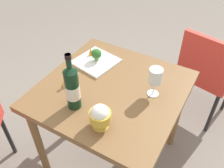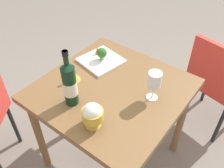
{
  "view_description": "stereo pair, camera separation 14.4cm",
  "coord_description": "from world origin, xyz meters",
  "px_view_note": "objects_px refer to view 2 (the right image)",
  "views": [
    {
      "loc": [
        0.54,
        -0.93,
        1.72
      ],
      "look_at": [
        0.0,
        0.0,
        0.76
      ],
      "focal_mm": 39.33,
      "sensor_mm": 36.0,
      "label": 1
    },
    {
      "loc": [
        0.66,
        -0.85,
        1.72
      ],
      "look_at": [
        0.0,
        0.0,
        0.76
      ],
      "focal_mm": 39.33,
      "sensor_mm": 36.0,
      "label": 2
    }
  ],
  "objects_px": {
    "wine_bottle": "(70,84)",
    "carrot_garnish_left": "(97,50)",
    "rice_bowl_lid": "(72,75)",
    "broccoli_floret": "(102,53)",
    "wine_glass": "(154,80)",
    "rice_bowl": "(93,115)",
    "chair_by_wall": "(216,79)",
    "serving_plate": "(101,61)"
  },
  "relations": [
    {
      "from": "chair_by_wall",
      "to": "rice_bowl_lid",
      "type": "distance_m",
      "value": 1.08
    },
    {
      "from": "rice_bowl",
      "to": "rice_bowl_lid",
      "type": "height_order",
      "value": "rice_bowl"
    },
    {
      "from": "wine_bottle",
      "to": "wine_glass",
      "type": "distance_m",
      "value": 0.45
    },
    {
      "from": "broccoli_floret",
      "to": "carrot_garnish_left",
      "type": "height_order",
      "value": "broccoli_floret"
    },
    {
      "from": "chair_by_wall",
      "to": "rice_bowl",
      "type": "relative_size",
      "value": 6.0
    },
    {
      "from": "wine_bottle",
      "to": "rice_bowl_lid",
      "type": "xyz_separation_m",
      "value": [
        -0.13,
        0.14,
        -0.1
      ]
    },
    {
      "from": "wine_glass",
      "to": "serving_plate",
      "type": "height_order",
      "value": "wine_glass"
    },
    {
      "from": "chair_by_wall",
      "to": "carrot_garnish_left",
      "type": "bearing_deg",
      "value": -131.27
    },
    {
      "from": "chair_by_wall",
      "to": "wine_glass",
      "type": "relative_size",
      "value": 4.75
    },
    {
      "from": "wine_bottle",
      "to": "serving_plate",
      "type": "bearing_deg",
      "value": 106.25
    },
    {
      "from": "rice_bowl",
      "to": "carrot_garnish_left",
      "type": "distance_m",
      "value": 0.61
    },
    {
      "from": "rice_bowl_lid",
      "to": "rice_bowl",
      "type": "bearing_deg",
      "value": -29.41
    },
    {
      "from": "wine_glass",
      "to": "rice_bowl_lid",
      "type": "bearing_deg",
      "value": -160.69
    },
    {
      "from": "rice_bowl",
      "to": "carrot_garnish_left",
      "type": "height_order",
      "value": "rice_bowl"
    },
    {
      "from": "wine_glass",
      "to": "serving_plate",
      "type": "relative_size",
      "value": 0.61
    },
    {
      "from": "wine_bottle",
      "to": "carrot_garnish_left",
      "type": "xyz_separation_m",
      "value": [
        -0.18,
        0.43,
        -0.09
      ]
    },
    {
      "from": "rice_bowl",
      "to": "broccoli_floret",
      "type": "height_order",
      "value": "rice_bowl"
    },
    {
      "from": "rice_bowl_lid",
      "to": "carrot_garnish_left",
      "type": "relative_size",
      "value": 1.77
    },
    {
      "from": "wine_glass",
      "to": "rice_bowl",
      "type": "relative_size",
      "value": 1.26
    },
    {
      "from": "serving_plate",
      "to": "broccoli_floret",
      "type": "xyz_separation_m",
      "value": [
        0.0,
        0.01,
        0.06
      ]
    },
    {
      "from": "chair_by_wall",
      "to": "wine_glass",
      "type": "xyz_separation_m",
      "value": [
        -0.19,
        -0.65,
        0.33
      ]
    },
    {
      "from": "rice_bowl_lid",
      "to": "broccoli_floret",
      "type": "xyz_separation_m",
      "value": [
        0.02,
        0.26,
        0.03
      ]
    },
    {
      "from": "wine_glass",
      "to": "broccoli_floret",
      "type": "height_order",
      "value": "wine_glass"
    },
    {
      "from": "carrot_garnish_left",
      "to": "broccoli_floret",
      "type": "bearing_deg",
      "value": -26.04
    },
    {
      "from": "rice_bowl_lid",
      "to": "broccoli_floret",
      "type": "relative_size",
      "value": 1.17
    },
    {
      "from": "wine_bottle",
      "to": "carrot_garnish_left",
      "type": "height_order",
      "value": "wine_bottle"
    },
    {
      "from": "wine_glass",
      "to": "broccoli_floret",
      "type": "distance_m",
      "value": 0.46
    },
    {
      "from": "wine_glass",
      "to": "broccoli_floret",
      "type": "relative_size",
      "value": 2.09
    },
    {
      "from": "rice_bowl",
      "to": "rice_bowl_lid",
      "type": "distance_m",
      "value": 0.38
    },
    {
      "from": "serving_plate",
      "to": "rice_bowl_lid",
      "type": "bearing_deg",
      "value": -94.35
    },
    {
      "from": "wine_bottle",
      "to": "serving_plate",
      "type": "height_order",
      "value": "wine_bottle"
    },
    {
      "from": "chair_by_wall",
      "to": "rice_bowl",
      "type": "height_order",
      "value": "rice_bowl"
    },
    {
      "from": "wine_bottle",
      "to": "broccoli_floret",
      "type": "bearing_deg",
      "value": 105.72
    },
    {
      "from": "carrot_garnish_left",
      "to": "wine_bottle",
      "type": "bearing_deg",
      "value": -67.45
    },
    {
      "from": "chair_by_wall",
      "to": "rice_bowl_lid",
      "type": "bearing_deg",
      "value": -116.78
    },
    {
      "from": "wine_glass",
      "to": "broccoli_floret",
      "type": "xyz_separation_m",
      "value": [
        -0.45,
        0.1,
        -0.06
      ]
    },
    {
      "from": "wine_bottle",
      "to": "rice_bowl_lid",
      "type": "height_order",
      "value": "wine_bottle"
    },
    {
      "from": "wine_bottle",
      "to": "rice_bowl",
      "type": "height_order",
      "value": "wine_bottle"
    },
    {
      "from": "chair_by_wall",
      "to": "wine_bottle",
      "type": "xyz_separation_m",
      "value": [
        -0.53,
        -0.96,
        0.34
      ]
    },
    {
      "from": "rice_bowl",
      "to": "serving_plate",
      "type": "height_order",
      "value": "rice_bowl"
    },
    {
      "from": "rice_bowl_lid",
      "to": "carrot_garnish_left",
      "type": "height_order",
      "value": "rice_bowl_lid"
    },
    {
      "from": "rice_bowl",
      "to": "rice_bowl_lid",
      "type": "bearing_deg",
      "value": 150.59
    }
  ]
}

